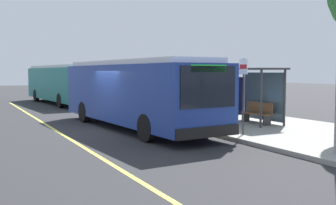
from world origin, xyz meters
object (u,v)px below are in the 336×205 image
transit_bus_second (62,83)px  route_sign_post (243,86)px  pedestrian_commuter (211,102)px  waiting_bench (257,113)px  transit_bus_main (135,91)px

transit_bus_second → route_sign_post: same height
route_sign_post → transit_bus_second: bearing=-173.6°
route_sign_post → pedestrian_commuter: (-3.00, 0.60, -0.84)m
transit_bus_second → route_sign_post: (19.36, 2.19, 0.34)m
waiting_bench → pedestrian_commuter: pedestrian_commuter is taller
waiting_bench → pedestrian_commuter: bearing=-110.6°
route_sign_post → transit_bus_main: bearing=-150.3°
waiting_bench → route_sign_post: size_ratio=0.57×
route_sign_post → waiting_bench: bearing=131.0°
pedestrian_commuter → transit_bus_main: bearing=-113.5°
transit_bus_main → pedestrian_commuter: 3.39m
transit_bus_second → waiting_bench: 17.79m
waiting_bench → route_sign_post: bearing=-49.0°
transit_bus_main → transit_bus_second: size_ratio=0.94×
route_sign_post → pedestrian_commuter: route_sign_post is taller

